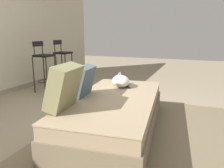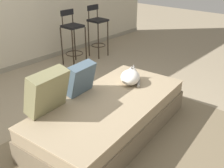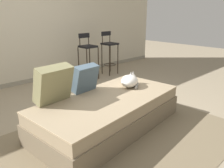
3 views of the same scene
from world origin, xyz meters
TOP-DOWN VIEW (x-y plane):
  - ground_plane at (0.00, 0.00)m, footprint 16.00×16.00m
  - wall_baseboard_trim at (0.00, 2.20)m, footprint 8.00×0.02m
  - area_rug at (0.00, -0.70)m, footprint 2.69×2.06m
  - couch at (0.00, -0.40)m, footprint 2.08×1.16m
  - throw_pillow_corner at (-0.58, -0.08)m, footprint 0.46×0.31m
  - throw_pillow_middle at (-0.09, -0.03)m, footprint 0.38×0.25m
  - cat at (0.52, -0.29)m, footprint 0.40×0.38m
  - bar_stool_near_window at (1.16, 1.56)m, footprint 0.34×0.34m
  - bar_stool_by_doorway at (1.81, 1.57)m, footprint 0.32×0.32m

SIDE VIEW (x-z plane):
  - ground_plane at x=0.00m, z-range 0.00..0.00m
  - area_rug at x=0.00m, z-range 0.00..0.01m
  - wall_baseboard_trim at x=0.00m, z-range 0.00..0.09m
  - couch at x=0.00m, z-range 0.00..0.42m
  - cat at x=0.52m, z-range 0.41..0.60m
  - bar_stool_near_window at x=1.16m, z-range 0.06..1.08m
  - bar_stool_by_doorway at x=1.81m, z-range 0.08..1.10m
  - throw_pillow_middle at x=-0.09m, z-range 0.42..0.80m
  - throw_pillow_corner at x=-0.58m, z-range 0.42..0.88m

